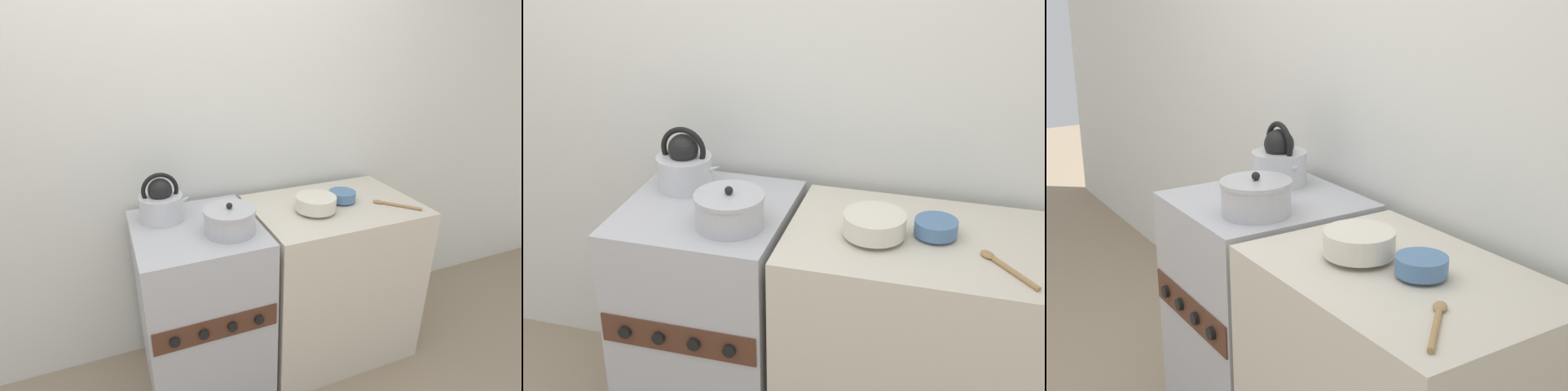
% 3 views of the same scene
% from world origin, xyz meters
% --- Properties ---
extents(wall_back, '(7.00, 0.06, 2.50)m').
position_xyz_m(wall_back, '(0.00, 0.67, 1.25)').
color(wall_back, silver).
rests_on(wall_back, ground_plane).
extents(stove, '(0.57, 0.62, 0.91)m').
position_xyz_m(stove, '(0.00, 0.30, 0.46)').
color(stove, '#B2B2B7').
rests_on(stove, ground_plane).
extents(kettle, '(0.25, 0.20, 0.23)m').
position_xyz_m(kettle, '(-0.13, 0.43, 1.00)').
color(kettle, silver).
rests_on(kettle, stove).
extents(cooking_pot, '(0.23, 0.23, 0.14)m').
position_xyz_m(cooking_pot, '(0.13, 0.19, 0.97)').
color(cooking_pot, '#B2B2B7').
rests_on(cooking_pot, stove).
extents(enamel_bowl, '(0.20, 0.20, 0.08)m').
position_xyz_m(enamel_bowl, '(0.60, 0.26, 0.95)').
color(enamel_bowl, beige).
rests_on(enamel_bowl, counter).
extents(small_ceramic_bowl, '(0.14, 0.14, 0.06)m').
position_xyz_m(small_ceramic_bowl, '(0.79, 0.32, 0.93)').
color(small_ceramic_bowl, '#4C729E').
rests_on(small_ceramic_bowl, counter).
extents(wooden_spoon, '(0.18, 0.20, 0.02)m').
position_xyz_m(wooden_spoon, '(1.00, 0.17, 0.91)').
color(wooden_spoon, '#A37A4C').
rests_on(wooden_spoon, counter).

